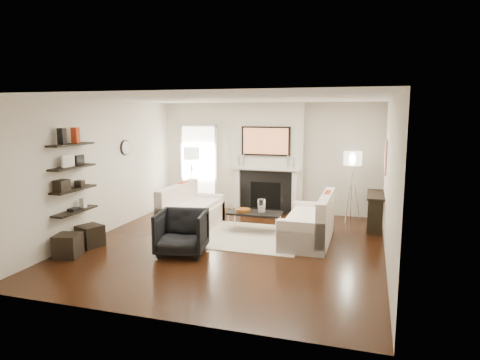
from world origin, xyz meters
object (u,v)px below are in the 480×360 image
(coffee_table, at_px, (255,213))
(lamp_left_shade, at_px, (192,153))
(armchair, at_px, (182,230))
(ottoman_near, at_px, (90,236))
(lamp_right_shade, at_px, (353,158))
(loveseat_left_base, at_px, (192,218))
(loveseat_right_base, at_px, (307,231))

(coffee_table, bearing_deg, lamp_left_shade, 144.20)
(armchair, height_order, ottoman_near, armchair)
(coffee_table, height_order, ottoman_near, coffee_table)
(armchair, relative_size, lamp_left_shade, 2.12)
(lamp_right_shade, height_order, ottoman_near, lamp_right_shade)
(coffee_table, bearing_deg, loveseat_left_base, -175.30)
(loveseat_left_base, bearing_deg, lamp_right_shade, 26.24)
(lamp_left_shade, relative_size, lamp_right_shade, 1.00)
(lamp_right_shade, bearing_deg, coffee_table, -141.71)
(armchair, bearing_deg, lamp_right_shade, 39.23)
(lamp_right_shade, bearing_deg, loveseat_right_base, -111.46)
(loveseat_right_base, xyz_separation_m, lamp_left_shade, (-3.18, 1.81, 1.24))
(lamp_left_shade, bearing_deg, loveseat_right_base, -29.67)
(armchair, bearing_deg, loveseat_left_base, 96.62)
(armchair, distance_m, lamp_right_shade, 4.33)
(loveseat_left_base, xyz_separation_m, lamp_left_shade, (-0.68, 1.58, 1.24))
(loveseat_right_base, relative_size, lamp_right_shade, 4.50)
(armchair, bearing_deg, lamp_left_shade, 99.77)
(coffee_table, bearing_deg, armchair, -116.13)
(lamp_left_shade, xyz_separation_m, lamp_right_shade, (3.90, 0.01, 0.00))
(armchair, bearing_deg, ottoman_near, 173.18)
(armchair, xyz_separation_m, lamp_right_shade, (2.72, 3.21, 1.03))
(ottoman_near, bearing_deg, lamp_right_shade, 36.34)
(loveseat_right_base, height_order, lamp_right_shade, lamp_right_shade)
(loveseat_right_base, xyz_separation_m, armchair, (-2.00, -1.38, 0.21))
(loveseat_right_base, bearing_deg, ottoman_near, -158.47)
(lamp_left_shade, relative_size, ottoman_near, 1.00)
(loveseat_right_base, xyz_separation_m, coffee_table, (-1.15, 0.35, 0.19))
(loveseat_left_base, relative_size, lamp_right_shade, 4.50)
(loveseat_left_base, relative_size, ottoman_near, 4.50)
(loveseat_left_base, distance_m, armchair, 1.71)
(loveseat_left_base, height_order, lamp_left_shade, lamp_left_shade)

